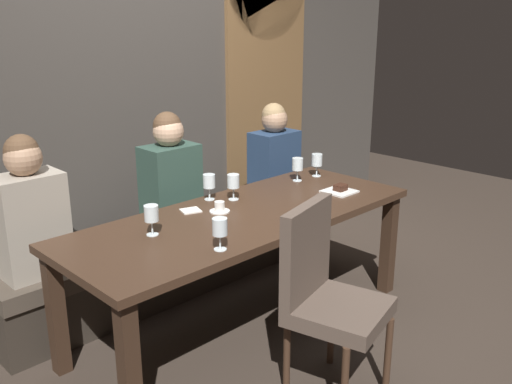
% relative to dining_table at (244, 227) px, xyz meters
% --- Properties ---
extents(ground, '(9.00, 9.00, 0.00)m').
position_rel_dining_table_xyz_m(ground, '(0.00, 0.00, -0.65)').
color(ground, '#382D26').
extents(back_wall_tiled, '(6.00, 0.12, 3.00)m').
position_rel_dining_table_xyz_m(back_wall_tiled, '(0.00, 1.22, 0.85)').
color(back_wall_tiled, '#423D38').
rests_on(back_wall_tiled, ground).
extents(arched_door, '(0.90, 0.05, 2.55)m').
position_rel_dining_table_xyz_m(arched_door, '(1.35, 1.15, 0.71)').
color(arched_door, brown).
rests_on(arched_door, ground).
extents(dining_table, '(2.20, 0.84, 0.74)m').
position_rel_dining_table_xyz_m(dining_table, '(0.00, 0.00, 0.00)').
color(dining_table, '#342217').
rests_on(dining_table, ground).
extents(banquette_bench, '(2.50, 0.44, 0.45)m').
position_rel_dining_table_xyz_m(banquette_bench, '(0.00, 0.70, -0.42)').
color(banquette_bench, '#312A23').
rests_on(banquette_bench, ground).
extents(chair_near_side, '(0.53, 0.53, 0.98)m').
position_rel_dining_table_xyz_m(chair_near_side, '(-0.13, -0.72, -0.09)').
color(chair_near_side, '#3D281C').
rests_on(chair_near_side, ground).
extents(diner_redhead, '(0.36, 0.24, 0.80)m').
position_rel_dining_table_xyz_m(diner_redhead, '(-0.97, 0.68, 0.18)').
color(diner_redhead, '#9E9384').
rests_on(diner_redhead, banquette_bench).
extents(diner_bearded, '(0.36, 0.24, 0.81)m').
position_rel_dining_table_xyz_m(diner_bearded, '(-0.02, 0.68, 0.18)').
color(diner_bearded, '#2D473D').
rests_on(diner_bearded, banquette_bench).
extents(diner_far_end, '(0.36, 0.24, 0.77)m').
position_rel_dining_table_xyz_m(diner_far_end, '(0.96, 0.67, 0.16)').
color(diner_far_end, navy).
rests_on(diner_far_end, banquette_bench).
extents(wine_glass_center_front, '(0.08, 0.08, 0.16)m').
position_rel_dining_table_xyz_m(wine_glass_center_front, '(-0.45, -0.31, 0.20)').
color(wine_glass_center_front, silver).
rests_on(wine_glass_center_front, dining_table).
extents(wine_glass_far_left, '(0.08, 0.08, 0.16)m').
position_rel_dining_table_xyz_m(wine_glass_far_left, '(-0.58, 0.09, 0.20)').
color(wine_glass_far_left, silver).
rests_on(wine_glass_far_left, dining_table).
extents(wine_glass_end_left, '(0.08, 0.08, 0.16)m').
position_rel_dining_table_xyz_m(wine_glass_end_left, '(0.74, 0.23, 0.20)').
color(wine_glass_end_left, silver).
rests_on(wine_glass_end_left, dining_table).
extents(wine_glass_far_right, '(0.08, 0.08, 0.16)m').
position_rel_dining_table_xyz_m(wine_glass_far_right, '(0.02, 0.34, 0.20)').
color(wine_glass_far_right, silver).
rests_on(wine_glass_far_right, dining_table).
extents(wine_glass_end_right, '(0.08, 0.08, 0.16)m').
position_rel_dining_table_xyz_m(wine_glass_end_right, '(0.93, 0.22, 0.20)').
color(wine_glass_end_right, silver).
rests_on(wine_glass_end_right, dining_table).
extents(wine_glass_center_back, '(0.08, 0.08, 0.16)m').
position_rel_dining_table_xyz_m(wine_glass_center_back, '(0.13, 0.23, 0.20)').
color(wine_glass_center_back, silver).
rests_on(wine_glass_center_back, dining_table).
extents(espresso_cup, '(0.12, 0.12, 0.06)m').
position_rel_dining_table_xyz_m(espresso_cup, '(-0.08, 0.12, 0.11)').
color(espresso_cup, white).
rests_on(espresso_cup, dining_table).
extents(dessert_plate, '(0.19, 0.19, 0.05)m').
position_rel_dining_table_xyz_m(dessert_plate, '(0.74, -0.14, 0.10)').
color(dessert_plate, white).
rests_on(dessert_plate, dining_table).
extents(folded_napkin, '(0.14, 0.13, 0.01)m').
position_rel_dining_table_xyz_m(folded_napkin, '(-0.20, 0.25, 0.09)').
color(folded_napkin, silver).
rests_on(folded_napkin, dining_table).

